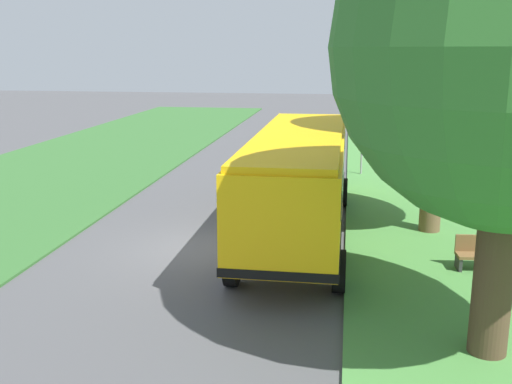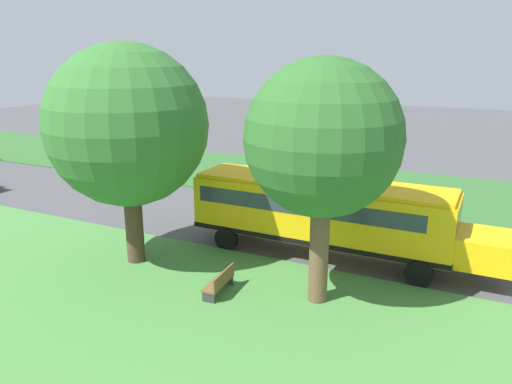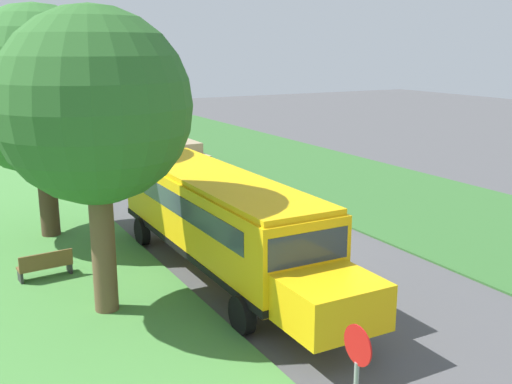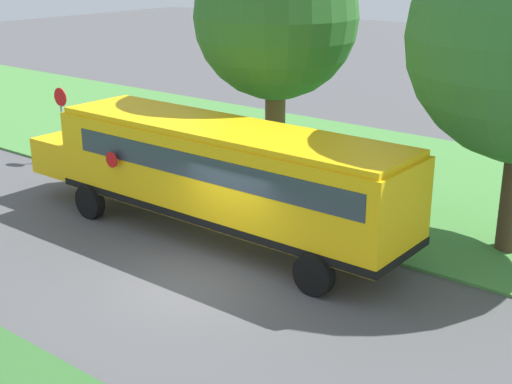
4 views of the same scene
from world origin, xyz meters
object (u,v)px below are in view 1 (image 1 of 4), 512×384
object	(u,v)px
school_bus	(300,174)
oak_tree_beside_bus	(445,48)
stop_sign	(362,137)
park_bench	(489,254)

from	to	relation	value
school_bus	oak_tree_beside_bus	size ratio (longest dim) A/B	1.54
oak_tree_beside_bus	stop_sign	world-z (taller)	oak_tree_beside_bus
stop_sign	park_bench	distance (m)	11.92
school_bus	park_bench	xyz separation A→B (m)	(-4.93, 2.14, -1.45)
oak_tree_beside_bus	stop_sign	xyz separation A→B (m)	(2.01, -8.32, -3.76)
oak_tree_beside_bus	stop_sign	size ratio (longest dim) A/B	2.94
oak_tree_beside_bus	park_bench	xyz separation A→B (m)	(-0.93, 3.17, -5.03)
school_bus	stop_sign	bearing A→B (deg)	-101.98
park_bench	stop_sign	bearing A→B (deg)	-75.61
stop_sign	park_bench	xyz separation A→B (m)	(-2.95, 11.48, -1.26)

